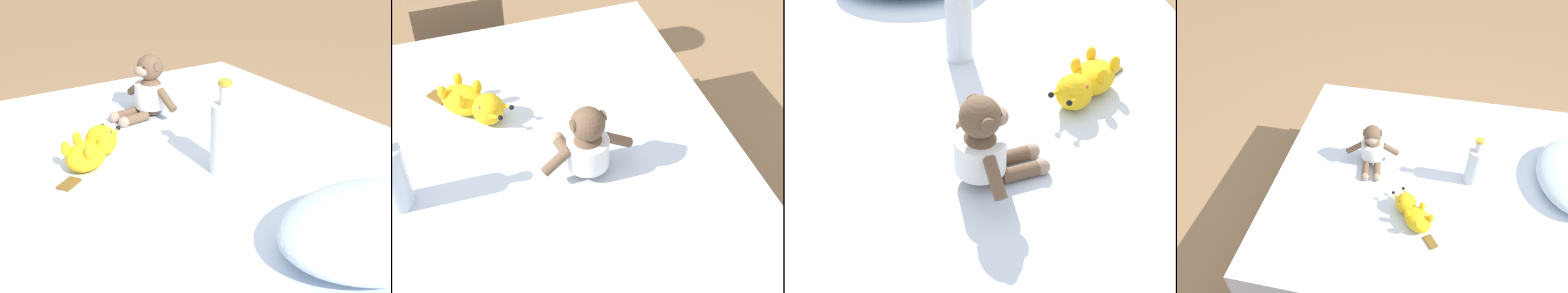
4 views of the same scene
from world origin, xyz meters
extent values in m
plane|color=#93704C|center=(0.00, 0.00, 0.00)|extent=(16.00, 16.00, 0.00)
cube|color=#B2B2B7|center=(0.00, 0.00, 0.13)|extent=(1.51, 1.85, 0.25)
cube|color=silver|center=(0.00, 0.00, 0.37)|extent=(1.47, 1.79, 0.23)
ellipsoid|color=brown|center=(-0.08, -0.43, 0.56)|extent=(0.11, 0.12, 0.15)
cylinder|color=white|center=(-0.08, -0.43, 0.56)|extent=(0.14, 0.14, 0.09)
sphere|color=brown|center=(-0.08, -0.43, 0.67)|extent=(0.10, 0.10, 0.10)
ellipsoid|color=gray|center=(-0.04, -0.42, 0.66)|extent=(0.06, 0.07, 0.04)
sphere|color=black|center=(-0.04, -0.40, 0.68)|extent=(0.01, 0.01, 0.01)
sphere|color=black|center=(-0.04, -0.44, 0.68)|extent=(0.01, 0.01, 0.01)
cylinder|color=brown|center=(-0.08, -0.38, 0.68)|extent=(0.03, 0.01, 0.03)
cylinder|color=brown|center=(-0.07, -0.47, 0.68)|extent=(0.03, 0.01, 0.03)
cylinder|color=brown|center=(-0.09, -0.33, 0.57)|extent=(0.04, 0.10, 0.08)
cylinder|color=brown|center=(-0.06, -0.52, 0.57)|extent=(0.04, 0.10, 0.08)
cylinder|color=brown|center=(0.01, -0.38, 0.50)|extent=(0.10, 0.05, 0.04)
cylinder|color=brown|center=(0.02, -0.44, 0.50)|extent=(0.10, 0.05, 0.04)
sphere|color=gray|center=(0.06, -0.38, 0.50)|extent=(0.04, 0.04, 0.04)
sphere|color=gray|center=(0.07, -0.44, 0.50)|extent=(0.04, 0.04, 0.04)
ellipsoid|color=yellow|center=(0.30, -0.13, 0.52)|extent=(0.19, 0.18, 0.08)
sphere|color=yellow|center=(0.23, -0.20, 0.53)|extent=(0.10, 0.10, 0.10)
cone|color=yellow|center=(0.21, -0.25, 0.54)|extent=(0.07, 0.06, 0.05)
sphere|color=black|center=(0.19, -0.27, 0.55)|extent=(0.02, 0.02, 0.02)
cone|color=yellow|center=(0.17, -0.21, 0.54)|extent=(0.07, 0.06, 0.05)
sphere|color=black|center=(0.15, -0.22, 0.55)|extent=(0.02, 0.02, 0.02)
sphere|color=red|center=(0.24, -0.22, 0.56)|extent=(0.02, 0.02, 0.02)
sphere|color=red|center=(0.21, -0.18, 0.56)|extent=(0.02, 0.02, 0.02)
ellipsoid|color=yellow|center=(0.31, -0.19, 0.56)|extent=(0.04, 0.04, 0.05)
ellipsoid|color=yellow|center=(0.25, -0.12, 0.56)|extent=(0.04, 0.04, 0.05)
ellipsoid|color=yellow|center=(0.36, -0.13, 0.56)|extent=(0.04, 0.04, 0.05)
ellipsoid|color=yellow|center=(0.31, -0.08, 0.56)|extent=(0.04, 0.04, 0.05)
cube|color=brown|center=(0.39, -0.06, 0.49)|extent=(0.08, 0.07, 0.01)
cylinder|color=silver|center=(-0.03, 0.10, 0.59)|extent=(0.08, 0.08, 0.21)
camera|label=1|loc=(0.81, 1.27, 1.22)|focal=49.52mm
camera|label=2|loc=(-1.26, -0.04, 1.82)|focal=57.80mm
camera|label=3|loc=(-0.29, -1.47, 1.50)|focal=56.97mm
camera|label=4|loc=(1.42, -0.12, 2.01)|focal=36.20mm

